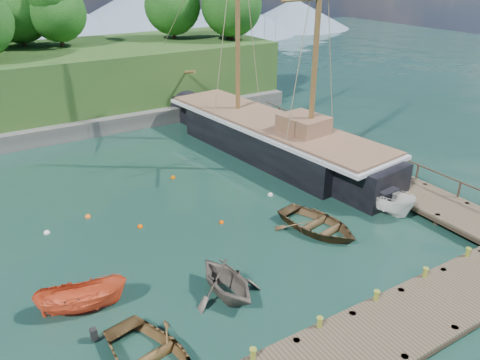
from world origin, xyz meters
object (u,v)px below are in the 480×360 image
object	(u,v)px
schooner	(271,140)
motorboat_orange	(84,310)
rowboat_1	(227,295)
cabin_boat_white	(379,210)
rowboat_2	(317,230)

from	to	relation	value
schooner	motorboat_orange	bearing A→B (deg)	-154.94
rowboat_1	motorboat_orange	distance (m)	6.00
motorboat_orange	cabin_boat_white	distance (m)	17.07
rowboat_2	cabin_boat_white	xyz separation A→B (m)	(4.62, -0.09, 0.00)
rowboat_1	schooner	xyz separation A→B (m)	(11.01, 12.52, 1.13)
cabin_boat_white	rowboat_2	bearing A→B (deg)	172.74
rowboat_2	cabin_boat_white	world-z (taller)	cabin_boat_white
rowboat_2	cabin_boat_white	size ratio (longest dim) A/B	1.07
cabin_boat_white	schooner	bearing A→B (deg)	86.59
motorboat_orange	rowboat_2	bearing A→B (deg)	-74.52
rowboat_1	schooner	size ratio (longest dim) A/B	0.13
rowboat_1	cabin_boat_white	bearing A→B (deg)	7.02
cabin_boat_white	rowboat_1	bearing A→B (deg)	-176.07
rowboat_2	motorboat_orange	distance (m)	12.45
motorboat_orange	cabin_boat_white	xyz separation A→B (m)	(17.07, -0.22, 0.00)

